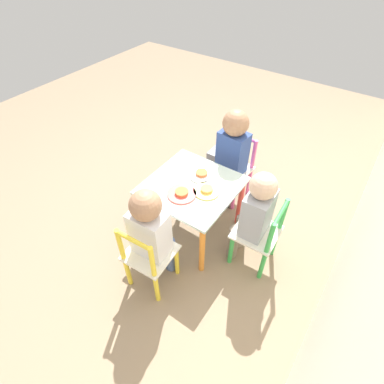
# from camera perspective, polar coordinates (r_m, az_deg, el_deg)

# --- Properties ---
(ground_plane) EXTENTS (6.00, 6.00, 0.00)m
(ground_plane) POSITION_cam_1_polar(r_m,az_deg,el_deg) (2.21, 0.00, -6.95)
(ground_plane) COLOR #8C755B
(kids_table) EXTENTS (0.55, 0.55, 0.44)m
(kids_table) POSITION_cam_1_polar(r_m,az_deg,el_deg) (1.94, 0.00, -0.04)
(kids_table) COLOR silver
(kids_table) RESTS_ON ground_plane
(chair_yellow) EXTENTS (0.28, 0.28, 0.52)m
(chair_yellow) POSITION_cam_1_polar(r_m,az_deg,el_deg) (1.77, -8.34, -12.18)
(chair_yellow) COLOR silver
(chair_yellow) RESTS_ON ground_plane
(chair_pink) EXTENTS (0.28, 0.28, 0.52)m
(chair_pink) POSITION_cam_1_polar(r_m,az_deg,el_deg) (2.31, 7.90, 4.33)
(chair_pink) COLOR silver
(chair_pink) RESTS_ON ground_plane
(chair_green) EXTENTS (0.27, 0.27, 0.52)m
(chair_green) POSITION_cam_1_polar(r_m,az_deg,el_deg) (1.89, 12.76, -8.01)
(chair_green) COLOR silver
(chair_green) RESTS_ON ground_plane
(child_right) EXTENTS (0.22, 0.21, 0.73)m
(child_right) POSITION_cam_1_polar(r_m,az_deg,el_deg) (1.65, -7.72, -7.06)
(child_right) COLOR #4C608E
(child_right) RESTS_ON ground_plane
(child_left) EXTENTS (0.23, 0.21, 0.76)m
(child_left) POSITION_cam_1_polar(r_m,az_deg,el_deg) (2.14, 7.55, 7.98)
(child_left) COLOR #38383D
(child_left) RESTS_ON ground_plane
(child_back) EXTENTS (0.21, 0.21, 0.72)m
(child_back) POSITION_cam_1_polar(r_m,az_deg,el_deg) (1.77, 11.78, -3.78)
(child_back) COLOR #7A6B5B
(child_back) RESTS_ON ground_plane
(plate_right) EXTENTS (0.18, 0.18, 0.03)m
(plate_right) POSITION_cam_1_polar(r_m,az_deg,el_deg) (1.82, -1.97, -0.28)
(plate_right) COLOR #E54C47
(plate_right) RESTS_ON kids_table
(plate_left) EXTENTS (0.17, 0.17, 0.03)m
(plate_left) POSITION_cam_1_polar(r_m,az_deg,el_deg) (1.96, 1.84, 3.40)
(plate_left) COLOR white
(plate_left) RESTS_ON kids_table
(plate_back) EXTENTS (0.17, 0.17, 0.03)m
(plate_back) POSITION_cam_1_polar(r_m,az_deg,el_deg) (1.84, 2.81, 0.31)
(plate_back) COLOR #EADB66
(plate_back) RESTS_ON kids_table
(storage_bin) EXTENTS (0.21, 0.18, 0.13)m
(storage_bin) POSITION_cam_1_polar(r_m,az_deg,el_deg) (2.75, 5.51, 6.73)
(storage_bin) COLOR slate
(storage_bin) RESTS_ON ground_plane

